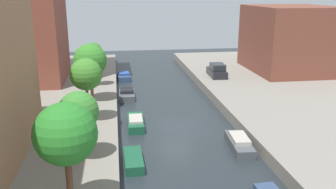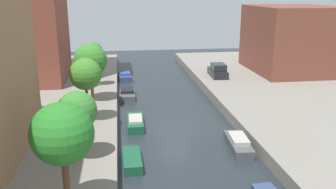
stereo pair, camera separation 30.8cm
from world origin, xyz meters
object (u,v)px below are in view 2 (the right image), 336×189
street_tree_2 (86,74)px  moored_boat_left_4 (127,94)px  street_tree_4 (94,51)px  low_block_right (291,39)px  moored_boat_left_5 (125,77)px  street_tree_3 (90,60)px  moored_boat_left_3 (135,122)px  street_tree_0 (62,134)px  parked_car (218,71)px  moored_boat_right_2 (238,143)px  street_tree_1 (77,111)px  moored_boat_left_2 (132,160)px

street_tree_2 → moored_boat_left_4: street_tree_2 is taller
street_tree_4 → street_tree_2: bearing=-90.0°
low_block_right → moored_boat_left_5: size_ratio=3.80×
street_tree_3 → moored_boat_left_3: (3.92, -4.99, -4.62)m
street_tree_0 → street_tree_2: size_ratio=1.06×
street_tree_4 → parked_car: street_tree_4 is taller
low_block_right → street_tree_0: size_ratio=2.14×
street_tree_0 → street_tree_4: bearing=90.0°
street_tree_3 → moored_boat_right_2: bearing=-43.1°
street_tree_1 → moored_boat_left_4: street_tree_1 is taller
parked_car → moored_boat_left_2: (-11.62, -20.56, -1.35)m
street_tree_1 → moored_boat_right_2: street_tree_1 is taller
moored_boat_left_3 → moored_boat_left_5: moored_boat_left_5 is taller
moored_boat_left_5 → moored_boat_left_3: bearing=-88.2°
street_tree_1 → moored_boat_right_2: 12.13m
street_tree_1 → moored_boat_right_2: bearing=10.4°
parked_car → moored_boat_left_2: bearing=-119.5°
street_tree_2 → moored_boat_left_4: (3.46, 9.49, -4.53)m
street_tree_1 → moored_boat_left_5: (3.38, 25.01, -3.78)m
street_tree_0 → street_tree_1: bearing=90.0°
street_tree_4 → moored_boat_left_4: (3.46, -1.87, -4.53)m
parked_car → moored_boat_left_2: parked_car is taller
street_tree_2 → moored_boat_left_3: size_ratio=1.32×
street_tree_2 → street_tree_4: 11.36m
street_tree_1 → parked_car: street_tree_1 is taller
street_tree_0 → street_tree_1: size_ratio=1.25×
low_block_right → moored_boat_left_5: bearing=175.2°
moored_boat_left_2 → moored_boat_left_5: size_ratio=1.06×
low_block_right → street_tree_4: 25.81m
moored_boat_left_3 → moored_boat_right_2: 9.32m
street_tree_4 → moored_boat_left_3: (3.92, -10.62, -4.56)m
moored_boat_left_3 → moored_boat_right_2: bearing=-37.2°
moored_boat_left_5 → moored_boat_right_2: 24.27m
street_tree_0 → moored_boat_right_2: size_ratio=1.31×
parked_car → moored_boat_left_4: bearing=-157.9°
street_tree_4 → street_tree_3: bearing=-90.0°
low_block_right → street_tree_0: (-25.35, -29.02, -0.18)m
street_tree_4 → parked_car: size_ratio=1.18×
moored_boat_left_4 → moored_boat_right_2: same height
street_tree_2 → moored_boat_left_4: bearing=70.0°
moored_boat_left_2 → moored_boat_left_5: moored_boat_left_5 is taller
moored_boat_left_4 → moored_boat_right_2: 16.40m
street_tree_2 → moored_boat_left_2: street_tree_2 is taller
street_tree_4 → moored_boat_right_2: 20.33m
street_tree_0 → low_block_right: bearing=48.9°
street_tree_4 → parked_car: 15.56m
moored_boat_left_5 → moored_boat_right_2: bearing=-70.9°
low_block_right → moored_boat_left_5: 22.57m
moored_boat_left_4 → street_tree_1: bearing=-101.9°
moored_boat_right_2 → street_tree_0: bearing=-145.0°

